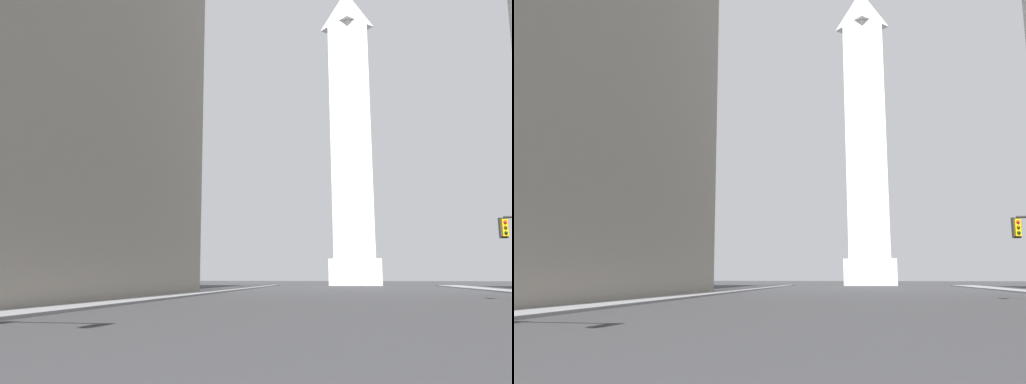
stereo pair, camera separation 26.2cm
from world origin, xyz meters
TOP-DOWN VIEW (x-y plane):
  - sidewalk_left at (-16.24, 34.15)m, footprint 5.00×113.83m
  - obelisk at (0.00, 94.86)m, footprint 9.43×9.43m

SIDE VIEW (x-z plane):
  - sidewalk_left at x=-16.24m, z-range 0.00..0.15m
  - obelisk at x=0.00m, z-range -1.19..58.57m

